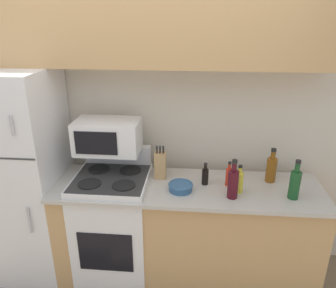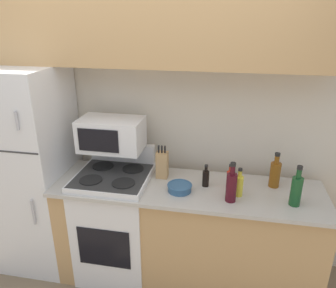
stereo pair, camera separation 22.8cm
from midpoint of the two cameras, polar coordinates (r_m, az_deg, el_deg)
The scene contains 14 objects.
wall_back at distance 2.84m, azimuth 0.00°, elevation 3.82°, with size 8.00×0.05×2.55m.
lower_cabinets at distance 2.82m, azimuth 5.62°, elevation -15.34°, with size 2.08×0.61×0.91m.
refrigerator at distance 3.04m, azimuth -21.11°, elevation -4.30°, with size 0.70×0.68×1.78m.
upper_cabinets at distance 2.51m, azimuth -0.89°, elevation 19.84°, with size 2.78×0.34×0.57m.
stove at distance 2.89m, azimuth -6.72°, elevation -13.46°, with size 0.58×0.60×1.11m.
microwave at distance 2.65m, azimuth -7.43°, elevation 1.65°, with size 0.51×0.31×0.26m.
knife_block at distance 2.64m, azimuth 1.45°, elevation -3.64°, with size 0.09×0.08×0.28m.
bowl at distance 2.48m, azimuth 4.69°, elevation -7.60°, with size 0.19×0.19×0.06m.
bottle_whiskey at distance 2.67m, azimuth 20.51°, elevation -4.88°, with size 0.08×0.08×0.28m.
bottle_soy_sauce at distance 2.56m, azimuth 9.15°, elevation -5.88°, with size 0.05×0.05×0.18m.
bottle_cooking_spray at distance 2.47m, azimuth 14.88°, elevation -6.98°, with size 0.06×0.06×0.22m.
bottle_hot_sauce at distance 2.56m, azimuth 13.24°, elevation -6.02°, with size 0.05×0.05×0.20m.
bottle_wine_green at distance 2.48m, azimuth 23.96°, elevation -7.38°, with size 0.08×0.08×0.30m.
bottle_wine_red at distance 2.38m, azimuth 13.72°, elevation -7.21°, with size 0.08×0.08×0.30m.
Camera 2 is at (0.63, -1.94, 2.15)m, focal length 35.00 mm.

